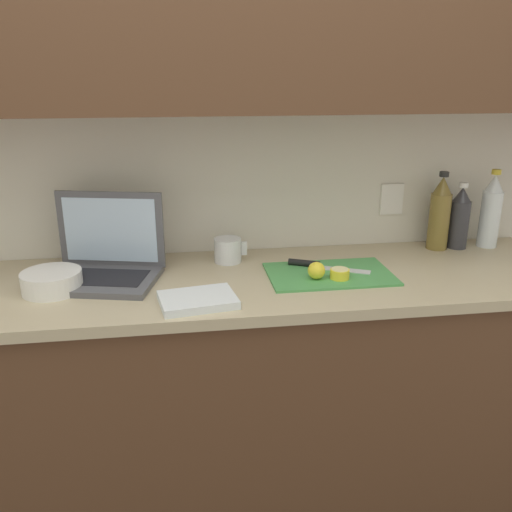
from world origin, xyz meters
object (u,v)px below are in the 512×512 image
(bottle_green_soda, at_px, (440,214))
(bowl_white, at_px, (52,281))
(cutting_board, at_px, (330,274))
(bottle_water_clear, at_px, (491,212))
(bottle_oil_tall, at_px, (459,218))
(lemon_half_cut, at_px, (340,274))
(measuring_cup, at_px, (228,250))
(laptop, at_px, (105,259))
(lemon_whole_beside, at_px, (316,270))
(knife, at_px, (314,265))

(bottle_green_soda, xyz_separation_m, bowl_white, (-1.38, -0.23, -0.10))
(cutting_board, height_order, bottle_water_clear, bottle_water_clear)
(bottle_oil_tall, bearing_deg, lemon_half_cut, -153.35)
(lemon_half_cut, distance_m, bottle_oil_tall, 0.63)
(lemon_half_cut, xyz_separation_m, bottle_green_soda, (0.47, 0.28, 0.11))
(cutting_board, distance_m, measuring_cup, 0.38)
(bottle_water_clear, bearing_deg, bowl_white, -171.68)
(lemon_half_cut, relative_size, bottle_green_soda, 0.21)
(bottle_oil_tall, bearing_deg, bottle_green_soda, -180.00)
(cutting_board, bearing_deg, lemon_half_cut, -71.77)
(bottle_green_soda, height_order, measuring_cup, bottle_green_soda)
(bottle_oil_tall, xyz_separation_m, measuring_cup, (-0.90, -0.04, -0.07))
(measuring_cup, bearing_deg, bowl_white, -160.96)
(bottle_oil_tall, bearing_deg, laptop, -174.09)
(lemon_half_cut, relative_size, bottle_water_clear, 0.21)
(bottle_water_clear, bearing_deg, bottle_green_soda, 180.00)
(cutting_board, relative_size, measuring_cup, 3.53)
(laptop, height_order, lemon_whole_beside, laptop)
(bottle_water_clear, distance_m, bowl_white, 1.61)
(lemon_half_cut, bearing_deg, cutting_board, 108.23)
(bottle_water_clear, xyz_separation_m, measuring_cup, (-1.02, -0.04, -0.10))
(bottle_oil_tall, xyz_separation_m, bottle_water_clear, (0.13, -0.00, 0.02))
(knife, relative_size, bottle_water_clear, 0.89)
(bottle_green_soda, bearing_deg, bottle_water_clear, -0.00)
(knife, distance_m, bottle_oil_tall, 0.64)
(lemon_half_cut, xyz_separation_m, measuring_cup, (-0.34, 0.24, 0.02))
(measuring_cup, bearing_deg, bottle_water_clear, 2.04)
(laptop, height_order, bottle_water_clear, bottle_water_clear)
(laptop, height_order, bowl_white, laptop)
(knife, height_order, bottle_water_clear, bottle_water_clear)
(knife, xyz_separation_m, bowl_white, (-0.86, -0.07, 0.02))
(bottle_water_clear, distance_m, measuring_cup, 1.03)
(bottle_water_clear, bearing_deg, bottle_oil_tall, 180.00)
(cutting_board, height_order, bottle_oil_tall, bottle_oil_tall)
(lemon_whole_beside, relative_size, bottle_water_clear, 0.19)
(measuring_cup, height_order, bowl_white, measuring_cup)
(measuring_cup, bearing_deg, knife, -23.12)
(bottle_green_soda, xyz_separation_m, measuring_cup, (-0.81, -0.04, -0.09))
(bottle_water_clear, relative_size, measuring_cup, 2.56)
(lemon_whole_beside, xyz_separation_m, bottle_water_clear, (0.76, 0.27, 0.10))
(bottle_oil_tall, bearing_deg, bowl_white, -170.98)
(bottle_oil_tall, distance_m, bowl_white, 1.49)
(laptop, relative_size, cutting_board, 0.98)
(lemon_whole_beside, relative_size, measuring_cup, 0.49)
(laptop, bearing_deg, lemon_half_cut, 3.03)
(bottle_oil_tall, height_order, measuring_cup, bottle_oil_tall)
(lemon_half_cut, distance_m, measuring_cup, 0.42)
(measuring_cup, bearing_deg, lemon_whole_beside, -41.16)
(lemon_half_cut, height_order, bottle_green_soda, bottle_green_soda)
(knife, distance_m, bottle_green_soda, 0.56)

